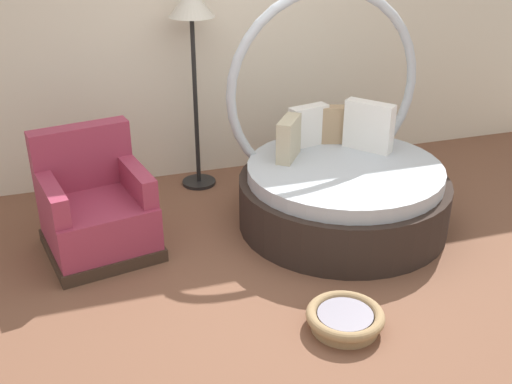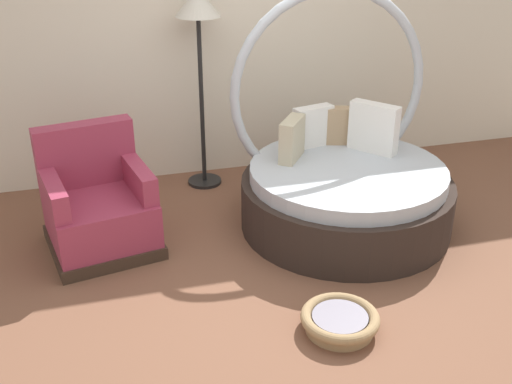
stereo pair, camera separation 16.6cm
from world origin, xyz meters
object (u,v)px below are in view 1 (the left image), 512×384
at_px(round_daybed, 340,180).
at_px(red_armchair, 96,211).
at_px(pet_basket, 345,318).
at_px(floor_lamp, 192,22).

distance_m(round_daybed, red_armchair, 2.00).
relative_size(round_daybed, red_armchair, 2.02).
height_order(red_armchair, pet_basket, red_armchair).
height_order(round_daybed, pet_basket, round_daybed).
xyz_separation_m(round_daybed, red_armchair, (-1.99, 0.14, -0.05)).
bearing_deg(floor_lamp, pet_basket, -80.48).
bearing_deg(pet_basket, round_daybed, 67.29).
height_order(red_armchair, floor_lamp, floor_lamp).
bearing_deg(pet_basket, red_armchair, 133.43).
bearing_deg(red_armchair, pet_basket, -46.57).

